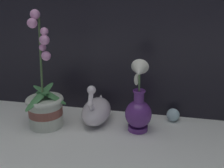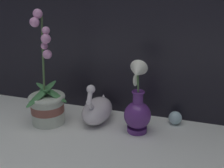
{
  "view_description": "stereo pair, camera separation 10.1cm",
  "coord_description": "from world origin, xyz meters",
  "px_view_note": "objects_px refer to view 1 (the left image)",
  "views": [
    {
      "loc": [
        0.21,
        -0.79,
        0.51
      ],
      "look_at": [
        0.01,
        0.14,
        0.18
      ],
      "focal_mm": 42.0,
      "sensor_mm": 36.0,
      "label": 1
    },
    {
      "loc": [
        0.31,
        -0.77,
        0.51
      ],
      "look_at": [
        0.01,
        0.14,
        0.18
      ],
      "focal_mm": 42.0,
      "sensor_mm": 36.0,
      "label": 2
    }
  ],
  "objects_px": {
    "orchid_potted_plant": "(45,105)",
    "glass_sphere": "(173,115)",
    "swan_figurine": "(97,110)",
    "blue_vase": "(138,108)"
  },
  "relations": [
    {
      "from": "orchid_potted_plant",
      "to": "swan_figurine",
      "type": "xyz_separation_m",
      "value": [
        0.19,
        0.07,
        -0.04
      ]
    },
    {
      "from": "orchid_potted_plant",
      "to": "blue_vase",
      "type": "height_order",
      "value": "orchid_potted_plant"
    },
    {
      "from": "blue_vase",
      "to": "glass_sphere",
      "type": "distance_m",
      "value": 0.19
    },
    {
      "from": "swan_figurine",
      "to": "glass_sphere",
      "type": "height_order",
      "value": "swan_figurine"
    },
    {
      "from": "swan_figurine",
      "to": "blue_vase",
      "type": "xyz_separation_m",
      "value": [
        0.18,
        -0.04,
        0.04
      ]
    },
    {
      "from": "orchid_potted_plant",
      "to": "glass_sphere",
      "type": "distance_m",
      "value": 0.53
    },
    {
      "from": "orchid_potted_plant",
      "to": "glass_sphere",
      "type": "relative_size",
      "value": 8.32
    },
    {
      "from": "orchid_potted_plant",
      "to": "swan_figurine",
      "type": "relative_size",
      "value": 2.24
    },
    {
      "from": "swan_figurine",
      "to": "orchid_potted_plant",
      "type": "bearing_deg",
      "value": -158.9
    },
    {
      "from": "orchid_potted_plant",
      "to": "swan_figurine",
      "type": "bearing_deg",
      "value": 21.1
    }
  ]
}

